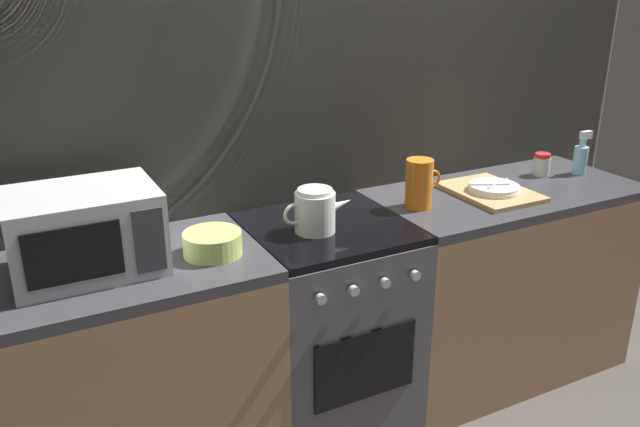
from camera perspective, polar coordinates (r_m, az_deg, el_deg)
ground_plane at (r=2.95m, az=0.54°, el=-17.41°), size 8.00×8.00×0.00m
back_wall at (r=2.68m, az=-2.65°, el=7.31°), size 3.60×0.05×2.40m
counter_left at (r=2.47m, az=-18.82°, el=-14.31°), size 1.20×0.60×0.90m
stove_unit at (r=2.69m, az=0.58°, el=-9.90°), size 0.60×0.63×0.90m
counter_right at (r=3.17m, az=15.17°, el=-5.69°), size 1.20×0.60×0.90m
microwave at (r=2.21m, az=-19.79°, el=-1.47°), size 0.46×0.35×0.27m
kettle at (r=2.40m, az=-0.41°, el=0.24°), size 0.28×0.15×0.17m
mixing_bowl at (r=2.26m, az=-9.31°, el=-2.58°), size 0.20×0.20×0.08m
pitcher at (r=2.67m, az=8.67°, el=2.57°), size 0.16×0.11×0.20m
dish_pile at (r=2.91m, az=14.67°, el=1.95°), size 0.30×0.40×0.06m
spice_jar at (r=3.24m, az=18.70°, el=4.05°), size 0.08×0.08×0.10m
spray_bottle at (r=3.31m, az=21.70°, el=4.56°), size 0.08×0.06×0.20m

